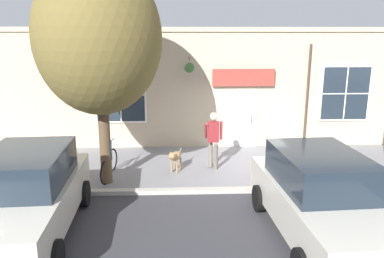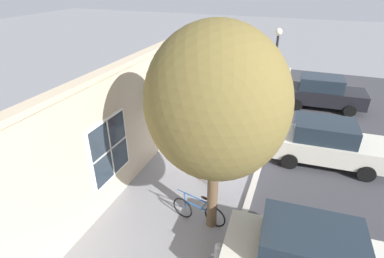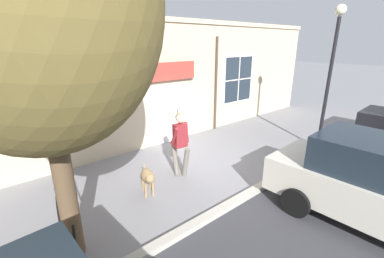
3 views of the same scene
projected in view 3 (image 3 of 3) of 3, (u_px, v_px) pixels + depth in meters
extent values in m
plane|color=gray|center=(197.00, 165.00, 7.64)|extent=(90.00, 90.00, 0.00)
cube|color=#B2ADA3|center=(252.00, 192.00, 6.17)|extent=(0.20, 28.00, 0.12)
cube|color=#C6B293|center=(152.00, 87.00, 8.69)|extent=(0.30, 18.00, 4.12)
cube|color=#C6B293|center=(148.00, 18.00, 8.00)|extent=(0.42, 18.00, 0.16)
cube|color=white|center=(168.00, 114.00, 9.20)|extent=(0.10, 1.10, 2.10)
cube|color=#232D38|center=(169.00, 115.00, 9.20)|extent=(0.03, 0.90, 1.90)
cylinder|color=#47382D|center=(177.00, 113.00, 9.35)|extent=(0.03, 0.03, 0.30)
cube|color=#AD3D33|center=(169.00, 71.00, 8.65)|extent=(0.08, 2.20, 0.60)
cylinder|color=#47382D|center=(216.00, 85.00, 10.33)|extent=(0.09, 0.09, 3.70)
cylinder|color=#47382D|center=(114.00, 51.00, 7.17)|extent=(0.44, 0.04, 0.04)
cylinder|color=#47382D|center=(118.00, 58.00, 7.10)|extent=(0.01, 0.01, 0.34)
cone|color=#2D2823|center=(118.00, 67.00, 7.17)|extent=(0.32, 0.32, 0.18)
sphere|color=#3D6B33|center=(118.00, 63.00, 7.14)|extent=(0.34, 0.34, 0.34)
cube|color=white|center=(21.00, 108.00, 6.25)|extent=(0.08, 1.82, 2.02)
cube|color=#232D38|center=(21.00, 109.00, 6.23)|extent=(0.03, 1.70, 1.90)
cube|color=white|center=(21.00, 109.00, 6.22)|extent=(0.04, 0.04, 1.90)
cube|color=white|center=(21.00, 109.00, 6.22)|extent=(0.04, 1.70, 0.04)
cube|color=white|center=(238.00, 79.00, 11.20)|extent=(0.08, 1.82, 2.02)
cube|color=#232D38|center=(238.00, 79.00, 11.18)|extent=(0.03, 1.70, 1.90)
cube|color=white|center=(239.00, 79.00, 11.17)|extent=(0.04, 0.04, 1.90)
cube|color=white|center=(239.00, 79.00, 11.17)|extent=(0.04, 1.70, 0.04)
cylinder|color=#6B665B|center=(186.00, 162.00, 6.88)|extent=(0.32, 0.16, 0.86)
cylinder|color=#6B665B|center=(175.00, 160.00, 7.01)|extent=(0.32, 0.16, 0.86)
cube|color=maroon|center=(180.00, 135.00, 6.71)|extent=(0.25, 0.36, 0.62)
sphere|color=beige|center=(180.00, 118.00, 6.54)|extent=(0.24, 0.24, 0.24)
sphere|color=brown|center=(180.00, 117.00, 6.56)|extent=(0.22, 0.22, 0.22)
cylinder|color=maroon|center=(187.00, 132.00, 6.85)|extent=(0.17, 0.10, 0.57)
cylinder|color=maroon|center=(174.00, 136.00, 6.49)|extent=(0.33, 0.12, 0.52)
ellipsoid|color=#997A51|center=(147.00, 175.00, 6.10)|extent=(0.63, 0.46, 0.25)
cylinder|color=#997A51|center=(153.00, 189.00, 6.07)|extent=(0.06, 0.06, 0.37)
cylinder|color=#997A51|center=(146.00, 190.00, 6.02)|extent=(0.06, 0.06, 0.37)
cylinder|color=#997A51|center=(150.00, 182.00, 6.38)|extent=(0.06, 0.06, 0.37)
cylinder|color=#997A51|center=(143.00, 183.00, 6.32)|extent=(0.06, 0.06, 0.37)
sphere|color=#997A51|center=(150.00, 178.00, 5.76)|extent=(0.21, 0.21, 0.21)
cone|color=#997A51|center=(151.00, 181.00, 5.67)|extent=(0.12, 0.12, 0.09)
cone|color=#997A51|center=(152.00, 174.00, 5.76)|extent=(0.06, 0.06, 0.07)
cone|color=#997A51|center=(147.00, 175.00, 5.72)|extent=(0.06, 0.06, 0.07)
cylinder|color=#997A51|center=(144.00, 167.00, 6.41)|extent=(0.21, 0.10, 0.14)
cylinder|color=brown|center=(65.00, 185.00, 4.06)|extent=(0.30, 0.30, 2.67)
ellipsoid|color=brown|center=(32.00, 4.00, 3.23)|extent=(3.59, 3.23, 3.95)
sphere|color=brown|center=(53.00, 58.00, 3.09)|extent=(1.77, 1.77, 1.77)
torus|color=black|center=(60.00, 211.00, 5.06)|extent=(0.69, 0.21, 0.70)
torus|color=black|center=(76.00, 240.00, 4.30)|extent=(0.69, 0.21, 0.70)
cylinder|color=#1E4C8C|center=(65.00, 215.00, 4.61)|extent=(0.97, 0.05, 0.26)
cylinder|color=#1E4C8C|center=(67.00, 213.00, 4.44)|extent=(0.26, 0.04, 0.46)
cylinder|color=#1E4C8C|center=(62.00, 198.00, 4.55)|extent=(0.82, 0.04, 0.22)
cylinder|color=#1E4C8C|center=(58.00, 198.00, 4.90)|extent=(0.07, 0.04, 0.58)
cylinder|color=#1E4C8C|center=(55.00, 184.00, 4.83)|extent=(0.45, 0.14, 0.03)
ellipsoid|color=black|center=(64.00, 200.00, 4.35)|extent=(0.25, 0.10, 0.11)
cube|color=#1E2833|center=(383.00, 159.00, 4.80)|extent=(2.31, 1.66, 0.68)
cylinder|color=black|center=(328.00, 174.00, 6.49)|extent=(0.63, 0.21, 0.62)
cylinder|color=black|center=(296.00, 202.00, 5.35)|extent=(0.63, 0.21, 0.62)
cylinder|color=black|center=(379.00, 137.00, 9.02)|extent=(0.63, 0.21, 0.62)
cylinder|color=black|center=(328.00, 87.00, 8.27)|extent=(0.11, 0.11, 4.21)
sphere|color=beige|center=(341.00, 10.00, 7.54)|extent=(0.32, 0.32, 0.32)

